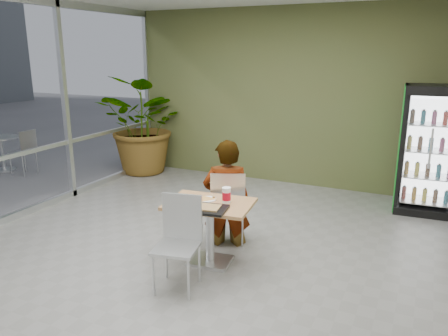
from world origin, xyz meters
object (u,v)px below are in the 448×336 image
at_px(chair_far, 228,202).
at_px(soda_cup, 226,195).
at_px(beverage_fridge, 430,150).
at_px(chair_near, 179,234).
at_px(dining_table, 210,220).
at_px(potted_plant, 146,125).
at_px(cafeteria_tray, 205,209).
at_px(seated_woman, 227,203).

relative_size(chair_far, soda_cup, 5.41).
xyz_separation_m(chair_far, beverage_fridge, (2.26, 2.38, 0.40)).
distance_m(chair_near, beverage_fridge, 4.22).
xyz_separation_m(soda_cup, beverage_fridge, (2.05, 2.86, 0.14)).
xyz_separation_m(dining_table, chair_far, (-0.02, 0.56, 0.03)).
bearing_deg(soda_cup, dining_table, -156.51).
relative_size(chair_near, potted_plant, 0.50).
xyz_separation_m(cafeteria_tray, potted_plant, (-3.03, 3.24, 0.22)).
distance_m(chair_far, potted_plant, 3.84).
bearing_deg(potted_plant, cafeteria_tray, -46.91).
bearing_deg(chair_near, soda_cup, 58.29).
xyz_separation_m(chair_near, seated_woman, (-0.00, 1.18, -0.04)).
bearing_deg(beverage_fridge, cafeteria_tray, -127.88).
bearing_deg(potted_plant, seated_woman, -39.55).
bearing_deg(dining_table, cafeteria_tray, -74.29).
xyz_separation_m(soda_cup, potted_plant, (-3.14, 2.92, 0.15)).
bearing_deg(chair_far, cafeteria_tray, 73.60).
bearing_deg(chair_near, potted_plant, 117.54).
bearing_deg(cafeteria_tray, seated_woman, 98.89).
height_order(soda_cup, potted_plant, potted_plant).
height_order(chair_near, cafeteria_tray, chair_near).
height_order(chair_near, seated_woman, seated_woman).
relative_size(beverage_fridge, potted_plant, 0.99).
xyz_separation_m(beverage_fridge, potted_plant, (-5.19, 0.05, 0.01)).
height_order(seated_woman, potted_plant, potted_plant).
xyz_separation_m(dining_table, cafeteria_tray, (0.07, -0.24, 0.23)).
height_order(chair_far, seated_woman, seated_woman).
bearing_deg(dining_table, soda_cup, 23.49).
xyz_separation_m(chair_near, potted_plant, (-2.90, 3.57, 0.41)).
xyz_separation_m(dining_table, chair_near, (-0.06, -0.57, 0.04)).
height_order(chair_near, potted_plant, potted_plant).
relative_size(dining_table, seated_woman, 0.62).
relative_size(seated_woman, potted_plant, 0.84).
bearing_deg(potted_plant, soda_cup, -42.92).
xyz_separation_m(chair_far, potted_plant, (-2.93, 2.43, 0.42)).
distance_m(seated_woman, soda_cup, 0.65).
bearing_deg(dining_table, chair_near, -96.12).
bearing_deg(beverage_fridge, chair_far, -137.12).
xyz_separation_m(chair_far, chair_near, (-0.04, -1.13, 0.01)).
bearing_deg(potted_plant, chair_near, -50.92).
relative_size(chair_near, seated_woman, 0.59).
bearing_deg(beverage_fridge, chair_near, -126.80).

